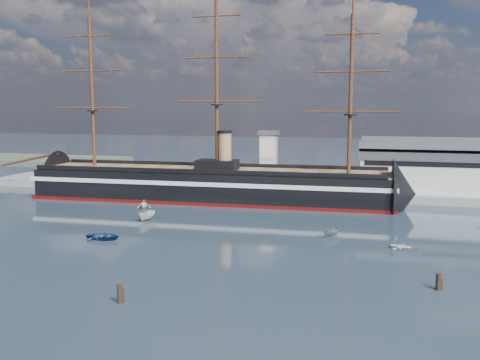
# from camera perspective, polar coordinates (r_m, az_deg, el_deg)

# --- Properties ---
(ground) EXTENTS (600.00, 600.00, 0.00)m
(ground) POSITION_cam_1_polar(r_m,az_deg,el_deg) (112.79, -2.03, -4.10)
(ground) COLOR #1E3244
(ground) RESTS_ON ground
(quay) EXTENTS (180.00, 18.00, 2.00)m
(quay) POSITION_cam_1_polar(r_m,az_deg,el_deg) (145.08, 5.99, -1.46)
(quay) COLOR slate
(quay) RESTS_ON ground
(quay_tower) EXTENTS (5.00, 5.00, 15.00)m
(quay_tower) POSITION_cam_1_polar(r_m,az_deg,el_deg) (142.19, 3.06, 2.35)
(quay_tower) COLOR silver
(quay_tower) RESTS_ON ground
(warship) EXTENTS (113.15, 19.38, 53.94)m
(warship) POSITION_cam_1_polar(r_m,az_deg,el_deg) (134.16, -3.95, -0.45)
(warship) COLOR black
(warship) RESTS_ON ground
(motorboat_a) EXTENTS (6.29, 3.14, 2.40)m
(motorboat_a) POSITION_cam_1_polar(r_m,az_deg,el_deg) (112.03, -9.88, -4.29)
(motorboat_a) COLOR beige
(motorboat_a) RESTS_ON ground
(motorboat_b) EXTENTS (1.52, 3.78, 1.76)m
(motorboat_b) POSITION_cam_1_polar(r_m,az_deg,el_deg) (98.09, -14.36, -6.16)
(motorboat_b) COLOR navy
(motorboat_b) RESTS_ON ground
(motorboat_c) EXTENTS (5.29, 4.16, 2.02)m
(motorboat_c) POSITION_cam_1_polar(r_m,az_deg,el_deg) (98.42, 9.65, -5.98)
(motorboat_c) COLOR slate
(motorboat_c) RESTS_ON ground
(motorboat_d) EXTENTS (6.47, 4.81, 2.18)m
(motorboat_d) POSITION_cam_1_polar(r_m,az_deg,el_deg) (125.66, -10.20, -2.98)
(motorboat_d) COLOR white
(motorboat_d) RESTS_ON ground
(motorboat_e) EXTENTS (1.70, 2.89, 1.26)m
(motorboat_e) POSITION_cam_1_polar(r_m,az_deg,el_deg) (92.47, 17.09, -7.12)
(motorboat_e) COLOR silver
(motorboat_e) RESTS_ON ground
(piling_near_mid) EXTENTS (0.64, 0.64, 3.00)m
(piling_near_mid) POSITION_cam_1_polar(r_m,az_deg,el_deg) (67.19, -12.68, -12.66)
(piling_near_mid) COLOR black
(piling_near_mid) RESTS_ON ground
(piling_far_right) EXTENTS (0.64, 0.64, 2.92)m
(piling_far_right) POSITION_cam_1_polar(r_m,az_deg,el_deg) (74.30, 20.35, -10.96)
(piling_far_right) COLOR black
(piling_far_right) RESTS_ON ground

